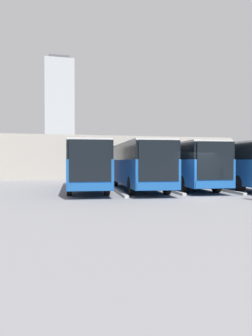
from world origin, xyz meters
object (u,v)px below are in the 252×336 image
bus_0 (229,164)px  bus_2 (137,164)px  bus_3 (86,164)px  bus_1 (182,164)px

bus_0 → bus_2: 7.14m
bus_2 → bus_3: 3.61m
bus_0 → bus_1: 3.62m
bus_0 → bus_1: same height
bus_0 → bus_1: bearing=-5.1°
bus_0 → bus_2: bearing=3.3°
bus_1 → bus_2: size_ratio=1.00×
bus_1 → bus_2: 3.59m
bus_1 → bus_2: bearing=11.8°
bus_2 → bus_3: size_ratio=1.00×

